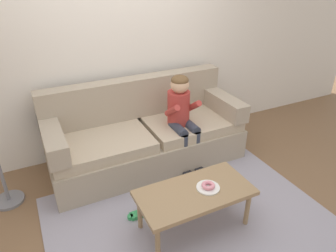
{
  "coord_description": "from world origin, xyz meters",
  "views": [
    {
      "loc": [
        -1.16,
        -2.18,
        2.2
      ],
      "look_at": [
        0.13,
        0.45,
        0.65
      ],
      "focal_mm": 33.07,
      "sensor_mm": 36.0,
      "label": 1
    }
  ],
  "objects_px": {
    "donut": "(208,185)",
    "toy_controller": "(139,215)",
    "coffee_table": "(195,195)",
    "couch": "(145,136)",
    "person_child": "(182,113)"
  },
  "relations": [
    {
      "from": "couch",
      "to": "donut",
      "type": "height_order",
      "value": "couch"
    },
    {
      "from": "person_child",
      "to": "toy_controller",
      "type": "distance_m",
      "value": 1.24
    },
    {
      "from": "donut",
      "to": "toy_controller",
      "type": "distance_m",
      "value": 0.78
    },
    {
      "from": "coffee_table",
      "to": "donut",
      "type": "relative_size",
      "value": 8.57
    },
    {
      "from": "couch",
      "to": "coffee_table",
      "type": "bearing_deg",
      "value": -91.3
    },
    {
      "from": "couch",
      "to": "person_child",
      "type": "relative_size",
      "value": 2.07
    },
    {
      "from": "couch",
      "to": "toy_controller",
      "type": "xyz_separation_m",
      "value": [
        -0.45,
        -0.88,
        -0.33
      ]
    },
    {
      "from": "toy_controller",
      "to": "coffee_table",
      "type": "bearing_deg",
      "value": -43.67
    },
    {
      "from": "donut",
      "to": "toy_controller",
      "type": "bearing_deg",
      "value": 146.83
    },
    {
      "from": "coffee_table",
      "to": "toy_controller",
      "type": "relative_size",
      "value": 4.55
    },
    {
      "from": "coffee_table",
      "to": "person_child",
      "type": "relative_size",
      "value": 0.93
    },
    {
      "from": "coffee_table",
      "to": "toy_controller",
      "type": "xyz_separation_m",
      "value": [
        -0.42,
        0.34,
        -0.35
      ]
    },
    {
      "from": "couch",
      "to": "coffee_table",
      "type": "relative_size",
      "value": 2.21
    },
    {
      "from": "person_child",
      "to": "donut",
      "type": "height_order",
      "value": "person_child"
    },
    {
      "from": "person_child",
      "to": "couch",
      "type": "bearing_deg",
      "value": 150.57
    }
  ]
}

